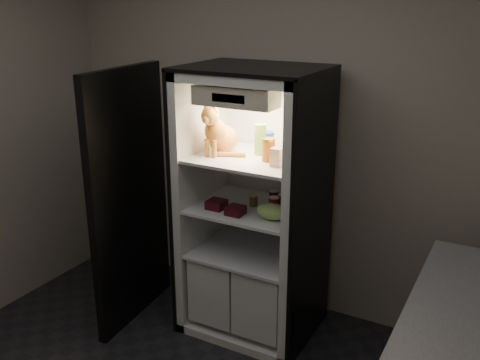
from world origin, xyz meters
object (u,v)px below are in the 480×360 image
object	(u,v)px
parmesan_shaker	(260,139)
berry_box_left	(216,204)
salsa_jar	(268,150)
cream_carton	(277,157)
tabby_cat	(219,134)
berry_box_right	(236,210)
grape_bag	(272,211)
soda_can_a	(274,199)
pepper_jar	(292,146)
condiment_jar	(254,200)
soda_can_c	(274,207)
refrigerator	(255,223)
mayo_tub	(267,142)
soda_can_b	(283,204)

from	to	relation	value
parmesan_shaker	berry_box_left	distance (m)	0.52
salsa_jar	cream_carton	bearing A→B (deg)	-39.13
tabby_cat	berry_box_right	world-z (taller)	tabby_cat
parmesan_shaker	grape_bag	bearing A→B (deg)	-46.88
soda_can_a	pepper_jar	bearing A→B (deg)	-2.41
soda_can_a	condiment_jar	xyz separation A→B (m)	(-0.13, -0.04, -0.02)
parmesan_shaker	soda_can_c	xyz separation A→B (m)	(0.18, -0.16, -0.39)
soda_can_c	berry_box_left	xyz separation A→B (m)	(-0.39, -0.07, -0.04)
tabby_cat	cream_carton	xyz separation A→B (m)	(0.46, -0.08, -0.08)
parmesan_shaker	soda_can_a	bearing A→B (deg)	-9.50
berry_box_left	berry_box_right	bearing A→B (deg)	-10.47
parmesan_shaker	condiment_jar	world-z (taller)	parmesan_shaker
berry_box_left	berry_box_right	world-z (taller)	berry_box_left
tabby_cat	pepper_jar	xyz separation A→B (m)	(0.49, 0.08, -0.04)
soda_can_c	berry_box_left	distance (m)	0.40
refrigerator	berry_box_right	world-z (taller)	refrigerator
tabby_cat	grape_bag	bearing A→B (deg)	-9.94
pepper_jar	soda_can_c	distance (m)	0.41
soda_can_c	cream_carton	bearing A→B (deg)	-49.56
cream_carton	grape_bag	world-z (taller)	cream_carton
pepper_jar	grape_bag	xyz separation A→B (m)	(-0.05, -0.18, -0.39)
refrigerator	mayo_tub	world-z (taller)	refrigerator
tabby_cat	cream_carton	world-z (taller)	tabby_cat
pepper_jar	tabby_cat	bearing A→B (deg)	-170.20
tabby_cat	salsa_jar	distance (m)	0.37
tabby_cat	pepper_jar	size ratio (longest dim) A/B	1.95
mayo_tub	soda_can_b	world-z (taller)	mayo_tub
salsa_jar	berry_box_left	xyz separation A→B (m)	(-0.33, -0.11, -0.40)
tabby_cat	salsa_jar	bearing A→B (deg)	1.91
grape_bag	berry_box_left	xyz separation A→B (m)	(-0.40, -0.02, -0.02)
pepper_jar	soda_can_b	distance (m)	0.38
soda_can_b	berry_box_right	distance (m)	0.31
refrigerator	grape_bag	world-z (taller)	refrigerator
condiment_jar	grape_bag	bearing A→B (deg)	-34.92
berry_box_left	salsa_jar	bearing A→B (deg)	18.75
soda_can_a	berry_box_right	bearing A→B (deg)	-125.04
pepper_jar	grape_bag	size ratio (longest dim) A/B	0.90
refrigerator	salsa_jar	size ratio (longest dim) A/B	12.64
refrigerator	grape_bag	distance (m)	0.35
cream_carton	soda_can_c	distance (m)	0.35
tabby_cat	berry_box_left	xyz separation A→B (m)	(0.04, -0.11, -0.46)
parmesan_shaker	mayo_tub	distance (m)	0.07
parmesan_shaker	soda_can_b	bearing A→B (deg)	-21.17
parmesan_shaker	mayo_tub	world-z (taller)	parmesan_shaker
condiment_jar	berry_box_left	distance (m)	0.25
tabby_cat	soda_can_b	size ratio (longest dim) A/B	2.80
salsa_jar	grape_bag	xyz separation A→B (m)	(0.08, -0.09, -0.37)
salsa_jar	refrigerator	bearing A→B (deg)	144.97
soda_can_b	soda_can_c	bearing A→B (deg)	-109.90
tabby_cat	cream_carton	bearing A→B (deg)	-7.39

